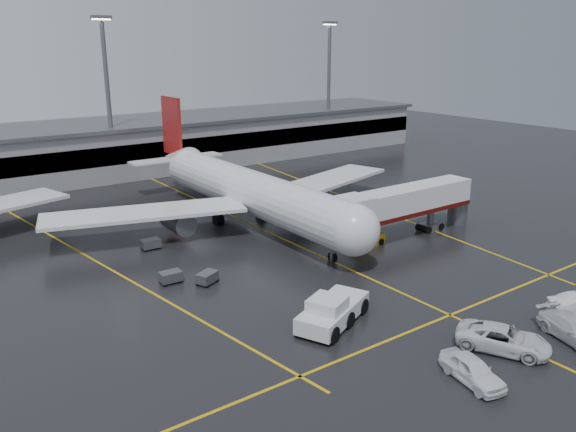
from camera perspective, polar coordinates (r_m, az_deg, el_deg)
ground at (r=64.51m, az=0.40°, el=-2.69°), size 220.00×220.00×0.00m
apron_line_centre at (r=64.51m, az=0.40°, el=-2.68°), size 0.25×90.00×0.02m
apron_line_stop at (r=49.90m, az=15.74°, el=-9.41°), size 60.00×0.25×0.02m
apron_line_left at (r=64.80m, az=-19.53°, el=-3.60°), size 9.99×69.35×0.02m
apron_line_right at (r=82.85m, az=6.34°, el=1.64°), size 7.57×69.64×0.02m
terminal at (r=104.83m, az=-15.42°, el=6.75°), size 122.00×19.00×8.60m
light_mast_mid at (r=96.40m, az=-17.43°, el=11.86°), size 3.00×1.20×25.45m
light_mast_right at (r=118.80m, az=4.06°, el=13.35°), size 3.00×1.20×25.45m
main_airliner at (r=71.01m, az=-4.24°, el=2.64°), size 48.80×45.60×14.10m
jet_bridge at (r=66.74m, az=11.74°, el=1.16°), size 19.90×3.40×6.05m
pushback_tractor at (r=46.30m, az=4.35°, el=-9.45°), size 8.15×5.86×2.71m
belt_loader at (r=64.02m, az=7.87°, el=-2.41°), size 4.23×2.33×2.56m
service_van_a at (r=45.45m, az=20.52°, el=-11.30°), size 5.73×7.26×1.83m
service_van_b at (r=48.91m, az=26.51°, el=-10.04°), size 4.19×6.63×1.79m
service_van_d at (r=41.05m, az=17.77°, el=-14.30°), size 2.97×5.31×1.71m
baggage_cart_a at (r=54.25m, az=-8.00°, el=-6.02°), size 2.36×2.02×1.12m
baggage_cart_b at (r=54.99m, az=-11.53°, el=-5.89°), size 2.06×1.40×1.12m
baggage_cart_c at (r=64.20m, az=-13.43°, el=-2.67°), size 2.05×1.37×1.12m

